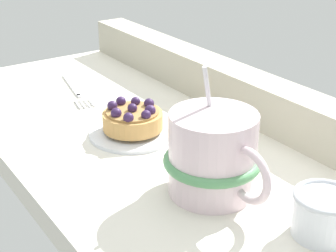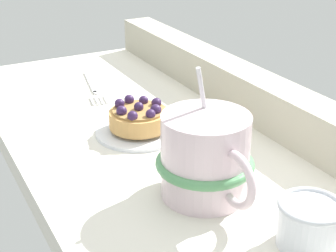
{
  "view_description": "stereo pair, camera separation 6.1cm",
  "coord_description": "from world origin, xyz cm",
  "px_view_note": "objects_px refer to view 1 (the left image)",
  "views": [
    {
      "loc": [
        52.0,
        -33.34,
        30.35
      ],
      "look_at": [
        5.86,
        -1.78,
        4.64
      ],
      "focal_mm": 54.74,
      "sensor_mm": 36.0,
      "label": 1
    },
    {
      "loc": [
        55.19,
        -28.09,
        30.35
      ],
      "look_at": [
        5.86,
        -1.78,
        4.64
      ],
      "focal_mm": 54.74,
      "sensor_mm": 36.0,
      "label": 2
    }
  ],
  "objects_px": {
    "dessert_fork": "(75,90)",
    "sugar_bowl": "(324,213)",
    "dessert_plate": "(133,132)",
    "raspberry_tart": "(133,118)",
    "coffee_mug": "(213,155)"
  },
  "relations": [
    {
      "from": "raspberry_tart",
      "to": "dessert_fork",
      "type": "distance_m",
      "value": 0.2
    },
    {
      "from": "sugar_bowl",
      "to": "raspberry_tart",
      "type": "bearing_deg",
      "value": -173.21
    },
    {
      "from": "raspberry_tart",
      "to": "dessert_fork",
      "type": "bearing_deg",
      "value": 178.53
    },
    {
      "from": "dessert_plate",
      "to": "coffee_mug",
      "type": "distance_m",
      "value": 0.18
    },
    {
      "from": "coffee_mug",
      "to": "dessert_fork",
      "type": "relative_size",
      "value": 0.87
    },
    {
      "from": "dessert_plate",
      "to": "raspberry_tart",
      "type": "relative_size",
      "value": 1.47
    },
    {
      "from": "dessert_fork",
      "to": "raspberry_tart",
      "type": "bearing_deg",
      "value": -1.47
    },
    {
      "from": "dessert_fork",
      "to": "sugar_bowl",
      "type": "height_order",
      "value": "sugar_bowl"
    },
    {
      "from": "raspberry_tart",
      "to": "sugar_bowl",
      "type": "relative_size",
      "value": 1.31
    },
    {
      "from": "sugar_bowl",
      "to": "coffee_mug",
      "type": "bearing_deg",
      "value": -162.22
    },
    {
      "from": "coffee_mug",
      "to": "sugar_bowl",
      "type": "bearing_deg",
      "value": 17.78
    },
    {
      "from": "coffee_mug",
      "to": "dessert_fork",
      "type": "bearing_deg",
      "value": 178.71
    },
    {
      "from": "dessert_fork",
      "to": "sugar_bowl",
      "type": "distance_m",
      "value": 0.49
    },
    {
      "from": "raspberry_tart",
      "to": "dessert_fork",
      "type": "height_order",
      "value": "raspberry_tart"
    },
    {
      "from": "dessert_fork",
      "to": "sugar_bowl",
      "type": "bearing_deg",
      "value": 3.5
    }
  ]
}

